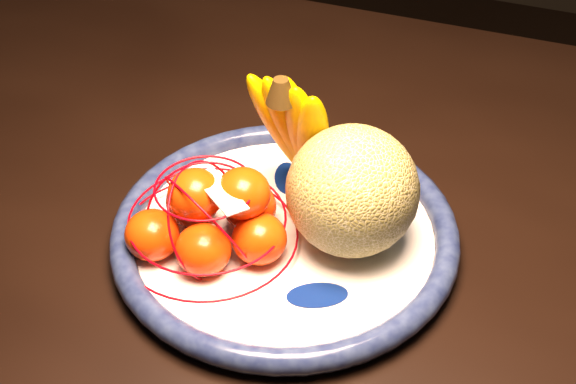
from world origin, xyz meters
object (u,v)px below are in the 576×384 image
(dining_table, at_px, (190,210))
(cantaloupe, at_px, (352,191))
(mandarin_bag, at_px, (212,218))
(fruit_bowl, at_px, (285,233))
(banana_bunch, at_px, (298,126))

(dining_table, xyz_separation_m, cantaloupe, (0.25, -0.08, 0.17))
(mandarin_bag, bearing_deg, dining_table, 127.68)
(fruit_bowl, distance_m, cantaloupe, 0.10)
(mandarin_bag, bearing_deg, fruit_bowl, 31.91)
(fruit_bowl, distance_m, banana_bunch, 0.12)
(fruit_bowl, xyz_separation_m, mandarin_bag, (-0.07, -0.04, 0.04))
(dining_table, relative_size, fruit_bowl, 4.04)
(dining_table, bearing_deg, banana_bunch, -7.27)
(cantaloupe, xyz_separation_m, banana_bunch, (-0.08, 0.06, 0.02))
(banana_bunch, bearing_deg, cantaloupe, -23.34)
(dining_table, height_order, mandarin_bag, mandarin_bag)
(dining_table, height_order, fruit_bowl, fruit_bowl)
(fruit_bowl, bearing_deg, banana_bunch, 99.47)
(dining_table, height_order, banana_bunch, banana_bunch)
(dining_table, xyz_separation_m, banana_bunch, (0.16, -0.02, 0.20))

